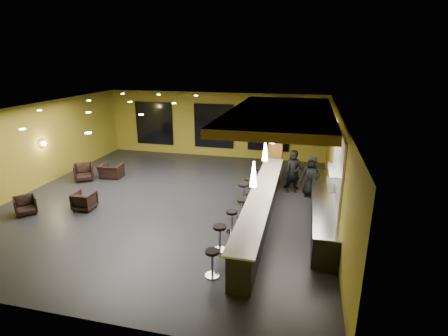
% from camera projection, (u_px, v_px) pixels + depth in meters
% --- Properties ---
extents(floor, '(12.00, 13.00, 0.10)m').
position_uv_depth(floor, '(171.00, 201.00, 13.60)').
color(floor, black).
rests_on(floor, ground).
extents(ceiling, '(12.00, 13.00, 0.10)m').
position_uv_depth(ceiling, '(167.00, 108.00, 12.50)').
color(ceiling, black).
extents(wall_back, '(12.00, 0.10, 3.50)m').
position_uv_depth(wall_back, '(214.00, 125.00, 19.11)').
color(wall_back, olive).
rests_on(wall_back, floor).
extents(wall_front, '(12.00, 0.10, 3.50)m').
position_uv_depth(wall_front, '(45.00, 244.00, 6.99)').
color(wall_front, olive).
rests_on(wall_front, floor).
extents(wall_left, '(0.10, 13.00, 3.50)m').
position_uv_depth(wall_left, '(32.00, 147.00, 14.40)').
color(wall_left, olive).
rests_on(wall_left, floor).
extents(wall_right, '(0.10, 13.00, 3.50)m').
position_uv_depth(wall_right, '(338.00, 168.00, 11.71)').
color(wall_right, olive).
rests_on(wall_right, floor).
extents(wood_soffit, '(3.60, 8.00, 0.28)m').
position_uv_depth(wood_soffit, '(281.00, 114.00, 12.59)').
color(wood_soffit, olive).
rests_on(wood_soffit, ceiling).
extents(window_left, '(2.20, 0.06, 2.40)m').
position_uv_depth(window_left, '(154.00, 123.00, 19.81)').
color(window_left, black).
rests_on(window_left, wall_back).
extents(window_center, '(2.20, 0.06, 2.40)m').
position_uv_depth(window_center, '(214.00, 126.00, 19.03)').
color(window_center, black).
rests_on(window_center, wall_back).
extents(window_right, '(2.20, 0.06, 2.40)m').
position_uv_depth(window_right, '(269.00, 129.00, 18.36)').
color(window_right, black).
rests_on(window_right, wall_back).
extents(tile_backsplash, '(0.06, 3.20, 2.40)m').
position_uv_depth(tile_backsplash, '(338.00, 170.00, 10.73)').
color(tile_backsplash, white).
rests_on(tile_backsplash, wall_right).
extents(bar_counter, '(0.60, 8.00, 1.00)m').
position_uv_depth(bar_counter, '(261.00, 208.00, 11.70)').
color(bar_counter, black).
rests_on(bar_counter, floor).
extents(bar_top, '(0.78, 8.10, 0.05)m').
position_uv_depth(bar_top, '(262.00, 193.00, 11.54)').
color(bar_top, silver).
rests_on(bar_top, bar_counter).
extents(prep_counter, '(0.70, 6.00, 0.86)m').
position_uv_depth(prep_counter, '(322.00, 209.00, 11.74)').
color(prep_counter, black).
rests_on(prep_counter, floor).
extents(prep_top, '(0.72, 6.00, 0.03)m').
position_uv_depth(prep_top, '(324.00, 197.00, 11.60)').
color(prep_top, silver).
rests_on(prep_top, prep_counter).
extents(wall_shelf_lower, '(0.30, 1.50, 0.03)m').
position_uv_depth(wall_shelf_lower, '(332.00, 184.00, 10.69)').
color(wall_shelf_lower, silver).
rests_on(wall_shelf_lower, wall_right).
extents(wall_shelf_upper, '(0.30, 1.50, 0.03)m').
position_uv_depth(wall_shelf_upper, '(334.00, 170.00, 10.56)').
color(wall_shelf_upper, silver).
rests_on(wall_shelf_upper, wall_right).
extents(column, '(0.60, 0.60, 3.50)m').
position_uv_depth(column, '(276.00, 140.00, 15.57)').
color(column, olive).
rests_on(column, floor).
extents(wall_sconce, '(0.22, 0.22, 0.22)m').
position_uv_depth(wall_sconce, '(44.00, 144.00, 14.81)').
color(wall_sconce, '#FFE5B2').
rests_on(wall_sconce, wall_left).
extents(pendant_0, '(0.20, 0.20, 0.70)m').
position_uv_depth(pendant_0, '(254.00, 174.00, 9.28)').
color(pendant_0, white).
rests_on(pendant_0, wood_soffit).
extents(pendant_1, '(0.20, 0.20, 0.70)m').
position_uv_depth(pendant_1, '(265.00, 150.00, 11.59)').
color(pendant_1, white).
rests_on(pendant_1, wood_soffit).
extents(pendant_2, '(0.20, 0.20, 0.70)m').
position_uv_depth(pendant_2, '(273.00, 135.00, 13.91)').
color(pendant_2, white).
rests_on(pendant_2, wood_soffit).
extents(staff_a, '(0.72, 0.60, 1.69)m').
position_uv_depth(staff_a, '(293.00, 172.00, 14.13)').
color(staff_a, black).
rests_on(staff_a, floor).
extents(staff_b, '(0.84, 0.66, 1.68)m').
position_uv_depth(staff_b, '(294.00, 170.00, 14.47)').
color(staff_b, black).
rests_on(staff_b, floor).
extents(staff_c, '(0.86, 0.63, 1.62)m').
position_uv_depth(staff_c, '(311.00, 176.00, 13.76)').
color(staff_c, black).
rests_on(staff_c, floor).
extents(armchair_a, '(0.98, 0.98, 0.64)m').
position_uv_depth(armchair_a, '(25.00, 205.00, 12.31)').
color(armchair_a, black).
rests_on(armchair_a, floor).
extents(armchair_b, '(0.73, 0.75, 0.66)m').
position_uv_depth(armchair_b, '(84.00, 201.00, 12.67)').
color(armchair_b, black).
rests_on(armchair_b, floor).
extents(armchair_c, '(1.11, 1.12, 0.74)m').
position_uv_depth(armchair_c, '(84.00, 172.00, 15.65)').
color(armchair_c, black).
rests_on(armchair_c, floor).
extents(armchair_d, '(1.05, 0.94, 0.64)m').
position_uv_depth(armchair_d, '(111.00, 171.00, 15.99)').
color(armchair_d, black).
rests_on(armchair_d, floor).
extents(bar_stool_0, '(0.37, 0.37, 0.73)m').
position_uv_depth(bar_stool_0, '(212.00, 260.00, 8.76)').
color(bar_stool_0, silver).
rests_on(bar_stool_0, floor).
extents(bar_stool_1, '(0.40, 0.40, 0.78)m').
position_uv_depth(bar_stool_1, '(220.00, 235.00, 9.91)').
color(bar_stool_1, silver).
rests_on(bar_stool_1, floor).
extents(bar_stool_2, '(0.37, 0.37, 0.74)m').
position_uv_depth(bar_stool_2, '(232.00, 219.00, 10.95)').
color(bar_stool_2, silver).
rests_on(bar_stool_2, floor).
extents(bar_stool_3, '(0.36, 0.36, 0.72)m').
position_uv_depth(bar_stool_3, '(242.00, 206.00, 11.88)').
color(bar_stool_3, silver).
rests_on(bar_stool_3, floor).
extents(bar_stool_4, '(0.42, 0.42, 0.82)m').
position_uv_depth(bar_stool_4, '(243.00, 191.00, 13.04)').
color(bar_stool_4, silver).
rests_on(bar_stool_4, floor).
extents(bar_stool_5, '(0.38, 0.38, 0.75)m').
position_uv_depth(bar_stool_5, '(249.00, 184.00, 13.86)').
color(bar_stool_5, silver).
rests_on(bar_stool_5, floor).
extents(bar_stool_6, '(0.40, 0.40, 0.79)m').
position_uv_depth(bar_stool_6, '(256.00, 174.00, 14.94)').
color(bar_stool_6, silver).
rests_on(bar_stool_6, floor).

